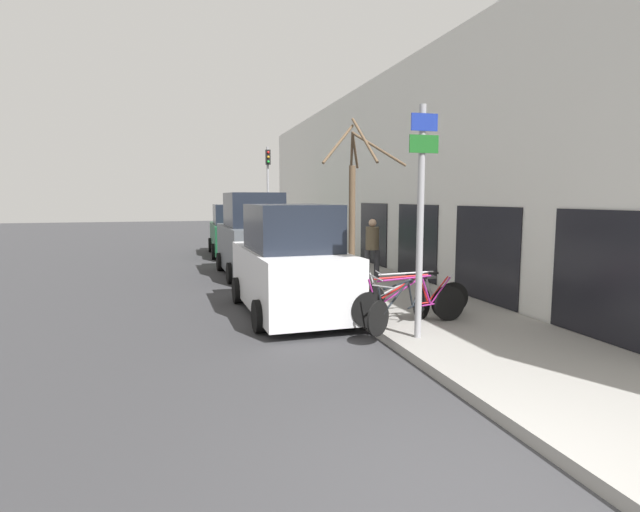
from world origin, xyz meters
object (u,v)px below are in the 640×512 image
object	(u,v)px
bicycle_0	(402,307)
bicycle_1	(410,304)
traffic_light	(268,184)
parked_car_2	(234,232)
pedestrian_near	(372,244)
bicycle_2	(407,301)
street_tree	(354,211)
parked_car_0	(290,265)
bicycle_3	(412,296)
signpost	(421,215)
parked_car_1	(253,239)

from	to	relation	value
bicycle_0	bicycle_1	distance (m)	0.29
bicycle_1	traffic_light	size ratio (longest dim) A/B	0.51
parked_car_2	pedestrian_near	size ratio (longest dim) A/B	2.77
pedestrian_near	bicycle_2	bearing A→B (deg)	-104.07
street_tree	pedestrian_near	bearing A→B (deg)	59.02
bicycle_1	parked_car_0	size ratio (longest dim) A/B	0.52
bicycle_3	traffic_light	bearing A→B (deg)	11.80
parked_car_0	parked_car_2	bearing A→B (deg)	88.13
parked_car_2	traffic_light	distance (m)	2.63
bicycle_1	parked_car_2	world-z (taller)	parked_car_2
signpost	bicycle_0	bearing A→B (deg)	88.99
traffic_light	street_tree	bearing A→B (deg)	-89.69
bicycle_0	bicycle_1	world-z (taller)	bicycle_1
signpost	traffic_light	distance (m)	14.66
parked_car_0	parked_car_2	world-z (taller)	parked_car_0
parked_car_2	parked_car_0	bearing A→B (deg)	-89.05
bicycle_2	parked_car_1	bearing A→B (deg)	17.75
bicycle_0	pedestrian_near	size ratio (longest dim) A/B	1.04
bicycle_2	traffic_light	world-z (taller)	traffic_light
signpost	bicycle_3	bearing A→B (deg)	67.54
bicycle_0	parked_car_1	bearing A→B (deg)	-22.70
bicycle_2	parked_car_1	xyz separation A→B (m)	(-1.84, 7.23, 0.63)
bicycle_2	pedestrian_near	xyz separation A→B (m)	(1.23, 4.84, 0.60)
parked_car_1	street_tree	world-z (taller)	street_tree
parked_car_0	pedestrian_near	size ratio (longest dim) A/B	2.58
street_tree	bicycle_1	bearing A→B (deg)	-87.30
street_tree	traffic_light	world-z (taller)	traffic_light
bicycle_2	bicycle_3	bearing A→B (deg)	-31.03
bicycle_2	parked_car_2	bearing A→B (deg)	11.41
signpost	street_tree	world-z (taller)	street_tree
parked_car_1	traffic_light	bearing A→B (deg)	73.83
bicycle_1	parked_car_1	xyz separation A→B (m)	(-1.79, 7.45, 0.62)
pedestrian_near	street_tree	xyz separation A→B (m)	(-1.40, -2.33, 1.02)
bicycle_2	traffic_light	bearing A→B (deg)	4.49
parked_car_1	bicycle_2	bearing A→B (deg)	-77.76
bicycle_1	bicycle_3	bearing A→B (deg)	-30.35
bicycle_3	parked_car_1	xyz separation A→B (m)	(-2.18, 6.73, 0.63)
bicycle_1	parked_car_0	xyz separation A→B (m)	(-1.78, 2.05, 0.50)
parked_car_2	pedestrian_near	world-z (taller)	parked_car_2
bicycle_3	traffic_light	size ratio (longest dim) A/B	0.51
signpost	bicycle_0	xyz separation A→B (m)	(0.01, 0.66, -1.66)
bicycle_2	street_tree	xyz separation A→B (m)	(-0.18, 2.51, 1.62)
street_tree	traffic_light	distance (m)	11.10
parked_car_1	traffic_light	world-z (taller)	traffic_light
parked_car_1	bicycle_3	bearing A→B (deg)	-74.11
bicycle_0	traffic_light	distance (m)	14.20
street_tree	traffic_light	bearing A→B (deg)	90.31
bicycle_1	bicycle_2	bearing A→B (deg)	-13.85
bicycle_3	street_tree	world-z (taller)	street_tree
signpost	bicycle_2	size ratio (longest dim) A/B	1.66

